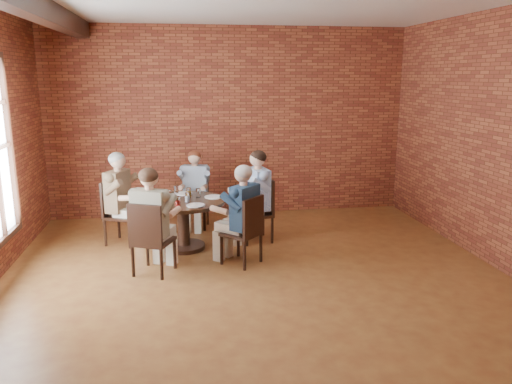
{
  "coord_description": "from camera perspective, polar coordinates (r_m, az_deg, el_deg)",
  "views": [
    {
      "loc": [
        -0.92,
        -5.58,
        2.53
      ],
      "look_at": [
        0.1,
        1.0,
        0.98
      ],
      "focal_mm": 35.0,
      "sensor_mm": 36.0,
      "label": 1
    }
  ],
  "objects": [
    {
      "name": "dining_table",
      "position": [
        7.47,
        -8.33,
        -2.55
      ],
      "size": [
        1.24,
        1.24,
        0.75
      ],
      "color": "black",
      "rests_on": "floor"
    },
    {
      "name": "plate_c",
      "position": [
        7.51,
        -11.21,
        -0.76
      ],
      "size": [
        0.26,
        0.26,
        0.01
      ],
      "primitive_type": "cylinder",
      "color": "white",
      "rests_on": "dining_table"
    },
    {
      "name": "chair_e",
      "position": [
        6.76,
        -1.08,
        -4.16
      ],
      "size": [
        0.63,
        0.63,
        0.96
      ],
      "rotation": [
        0.0,
        0.0,
        3.96
      ],
      "color": "black",
      "rests_on": "floor"
    },
    {
      "name": "chair_c",
      "position": [
        7.94,
        -15.59,
        -1.96
      ],
      "size": [
        0.61,
        0.61,
        0.98
      ],
      "rotation": [
        0.0,
        0.0,
        1.16
      ],
      "color": "black",
      "rests_on": "floor"
    },
    {
      "name": "ceiling_beam",
      "position": [
        5.83,
        -25.43,
        19.22
      ],
      "size": [
        0.22,
        6.9,
        0.26
      ],
      "primitive_type": "cube",
      "color": "black",
      "rests_on": "ceiling"
    },
    {
      "name": "wall_front",
      "position": [
        2.42,
        14.24,
        -7.34
      ],
      "size": [
        7.0,
        0.0,
        7.0
      ],
      "primitive_type": "plane",
      "rotation": [
        -1.57,
        0.0,
        0.0
      ],
      "color": "#984A2B",
      "rests_on": "ground"
    },
    {
      "name": "diner_d",
      "position": [
        6.57,
        -11.75,
        -3.29
      ],
      "size": [
        0.81,
        0.87,
        1.4
      ],
      "primitive_type": null,
      "rotation": [
        0.0,
        0.0,
        2.72
      ],
      "color": "gray",
      "rests_on": "floor"
    },
    {
      "name": "chair_a",
      "position": [
        7.77,
        0.6,
        -1.78
      ],
      "size": [
        0.54,
        0.54,
        0.99
      ],
      "rotation": [
        0.0,
        0.0,
        -1.4
      ],
      "color": "black",
      "rests_on": "floor"
    },
    {
      "name": "plate_b",
      "position": [
        7.77,
        -8.24,
        -0.17
      ],
      "size": [
        0.26,
        0.26,
        0.01
      ],
      "primitive_type": "cylinder",
      "color": "white",
      "rests_on": "dining_table"
    },
    {
      "name": "diner_b",
      "position": [
        8.45,
        -7.0,
        0.23
      ],
      "size": [
        0.63,
        0.73,
        1.31
      ],
      "primitive_type": null,
      "rotation": [
        0.0,
        0.0,
        -0.2
      ],
      "color": "#8496A8",
      "rests_on": "floor"
    },
    {
      "name": "plate_d",
      "position": [
        7.05,
        -6.89,
        -1.51
      ],
      "size": [
        0.26,
        0.26,
        0.01
      ],
      "primitive_type": "cylinder",
      "color": "white",
      "rests_on": "dining_table"
    },
    {
      "name": "plate_a",
      "position": [
        7.51,
        -4.92,
        -0.56
      ],
      "size": [
        0.26,
        0.26,
        0.01
      ],
      "primitive_type": "cylinder",
      "color": "white",
      "rests_on": "dining_table"
    },
    {
      "name": "chair_b",
      "position": [
        8.56,
        -6.88,
        -0.64
      ],
      "size": [
        0.49,
        0.49,
        0.93
      ],
      "rotation": [
        0.0,
        0.0,
        -0.2
      ],
      "color": "black",
      "rests_on": "floor"
    },
    {
      "name": "wall_back",
      "position": [
        9.17,
        -3.03,
        7.93
      ],
      "size": [
        7.0,
        0.0,
        7.0
      ],
      "primitive_type": "plane",
      "rotation": [
        1.57,
        0.0,
        0.0
      ],
      "color": "#984A2B",
      "rests_on": "ground"
    },
    {
      "name": "diner_c",
      "position": [
        7.85,
        -15.06,
        -0.75
      ],
      "size": [
        0.88,
        0.81,
        1.41
      ],
      "primitive_type": null,
      "rotation": [
        0.0,
        0.0,
        1.16
      ],
      "color": "brown",
      "rests_on": "floor"
    },
    {
      "name": "chair_d",
      "position": [
        6.54,
        -12.06,
        -5.01
      ],
      "size": [
        0.61,
        0.61,
        0.98
      ],
      "rotation": [
        0.0,
        0.0,
        2.72
      ],
      "color": "black",
      "rests_on": "floor"
    },
    {
      "name": "glass_a",
      "position": [
        7.5,
        -6.62,
        -0.13
      ],
      "size": [
        0.07,
        0.07,
        0.14
      ],
      "primitive_type": "cylinder",
      "color": "white",
      "rests_on": "dining_table"
    },
    {
      "name": "glass_d",
      "position": [
        7.44,
        -9.86,
        -0.35
      ],
      "size": [
        0.07,
        0.07,
        0.14
      ],
      "primitive_type": "cylinder",
      "color": "white",
      "rests_on": "dining_table"
    },
    {
      "name": "diner_e",
      "position": [
        6.77,
        -1.72,
        -2.66
      ],
      "size": [
        0.88,
        0.87,
        1.38
      ],
      "primitive_type": null,
      "rotation": [
        0.0,
        0.0,
        3.96
      ],
      "color": "navy",
      "rests_on": "floor"
    },
    {
      "name": "smartphone",
      "position": [
        6.97,
        -6.35,
        -1.7
      ],
      "size": [
        0.08,
        0.13,
        0.01
      ],
      "primitive_type": "cube",
      "rotation": [
        0.0,
        0.0,
        -0.12
      ],
      "color": "black",
      "rests_on": "dining_table"
    },
    {
      "name": "glass_c",
      "position": [
        7.73,
        -9.11,
        0.19
      ],
      "size": [
        0.07,
        0.07,
        0.14
      ],
      "primitive_type": "cylinder",
      "color": "white",
      "rests_on": "dining_table"
    },
    {
      "name": "floor",
      "position": [
        6.2,
        0.52,
        -10.96
      ],
      "size": [
        7.0,
        7.0,
        0.0
      ],
      "primitive_type": "plane",
      "color": "olive",
      "rests_on": "ground"
    },
    {
      "name": "glass_f",
      "position": [
        7.03,
        -8.94,
        -1.1
      ],
      "size": [
        0.07,
        0.07,
        0.14
      ],
      "primitive_type": "cylinder",
      "color": "white",
      "rests_on": "dining_table"
    },
    {
      "name": "glass_g",
      "position": [
        7.26,
        -7.85,
        -0.61
      ],
      "size": [
        0.07,
        0.07,
        0.14
      ],
      "primitive_type": "cylinder",
      "color": "white",
      "rests_on": "dining_table"
    },
    {
      "name": "glass_b",
      "position": [
        7.56,
        -7.69,
        -0.05
      ],
      "size": [
        0.07,
        0.07,
        0.14
      ],
      "primitive_type": "cylinder",
      "color": "white",
      "rests_on": "dining_table"
    },
    {
      "name": "diner_a",
      "position": [
        7.69,
        -0.08,
        -0.53
      ],
      "size": [
        0.81,
        0.7,
        1.42
      ],
      "primitive_type": null,
      "rotation": [
        0.0,
        0.0,
        -1.4
      ],
      "color": "#4879BB",
      "rests_on": "floor"
    },
    {
      "name": "glass_e",
      "position": [
        7.35,
        -10.12,
        -0.51
      ],
      "size": [
        0.07,
        0.07,
        0.14
      ],
      "primitive_type": "cylinder",
      "color": "white",
      "rests_on": "dining_table"
    }
  ]
}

